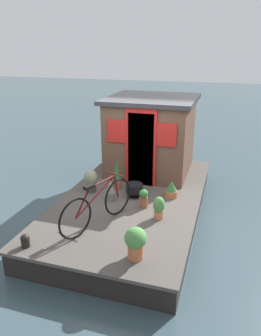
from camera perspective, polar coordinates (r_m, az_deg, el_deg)
ground_plane at (r=7.36m, az=0.47°, el=-8.16°), size 60.00×60.00×0.00m
houseboat_deck at (r=7.25m, az=0.47°, el=-6.46°), size 5.38×2.90×0.49m
houseboat_cabin at (r=8.24m, az=3.69°, el=5.91°), size 2.16×2.15×1.92m
bicycle at (r=5.83m, az=-5.76°, el=-6.55°), size 1.70×0.75×0.87m
potted_plant_rosemary at (r=6.53m, az=2.33°, el=-5.34°), size 0.18×0.18×0.39m
potted_plant_basil at (r=7.01m, az=7.22°, el=-3.81°), size 0.27×0.27×0.37m
potted_plant_succulent at (r=7.25m, az=-7.05°, el=-2.09°), size 0.30×0.30×0.51m
potted_plant_ivy at (r=6.13m, az=5.04°, el=-6.95°), size 0.22×0.22×0.44m
potted_plant_lavender at (r=6.81m, az=-3.56°, el=-3.89°), size 0.19×0.19×0.49m
potted_plant_fern at (r=7.33m, az=-2.42°, el=-1.35°), size 0.20×0.20×0.66m
potted_plant_sage at (r=5.01m, az=0.89°, el=-12.88°), size 0.34×0.34×0.53m
charcoal_grill at (r=6.98m, az=0.67°, el=-3.62°), size 0.37×0.37×0.29m
mooring_bollard at (r=5.62m, az=-18.14°, el=-12.08°), size 0.15×0.15×0.23m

